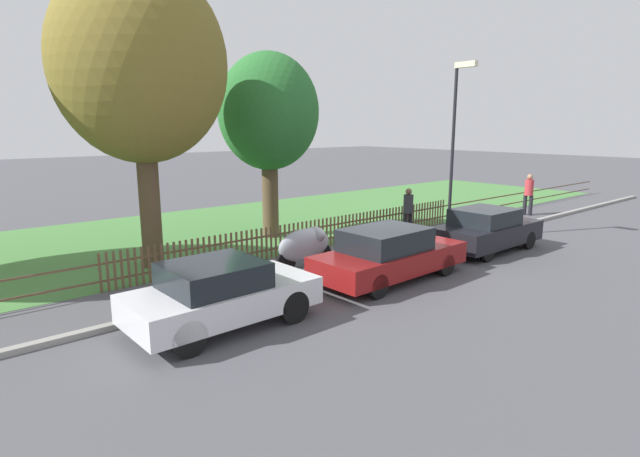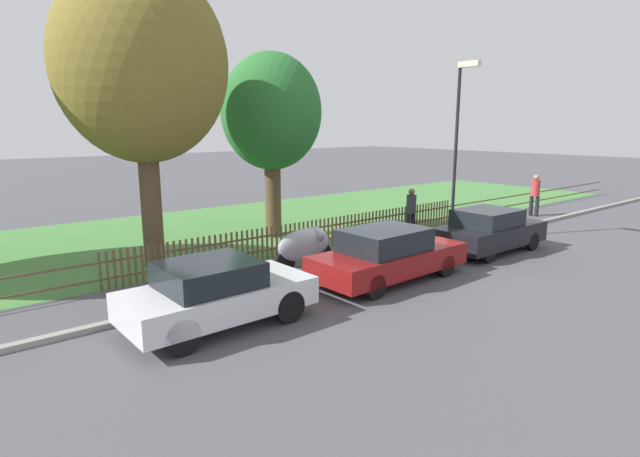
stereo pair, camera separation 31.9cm
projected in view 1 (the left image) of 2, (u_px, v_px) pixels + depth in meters
The scene contains 13 objects.
ground_plane at pixel (372, 265), 14.33m from camera, with size 120.00×120.00×0.00m, color #4C4C51.
kerb_stone at pixel (370, 262), 14.40m from camera, with size 41.98×0.20×0.12m, color gray.
grass_strip at pixel (238, 226), 19.85m from camera, with size 41.98×9.76×0.01m, color #477F3D.
park_fence at pixel (317, 234), 16.11m from camera, with size 41.98×0.05×0.98m.
parked_car_silver_hatchback at pixel (221, 293), 9.81m from camera, with size 3.76×1.83×1.34m.
parked_car_black_saloon at pixel (389, 254), 12.83m from camera, with size 4.43×1.85×1.38m.
parked_car_navy_estate at pixel (486, 229), 15.87m from camera, with size 3.93×1.74×1.37m.
covered_motorcycle at pixel (306, 245), 13.81m from camera, with size 1.96×0.72×1.15m.
tree_behind_motorcycle at pixel (140, 65), 13.09m from camera, with size 4.54×4.54×8.14m.
tree_mid_park at pixel (269, 113), 17.13m from camera, with size 3.47×3.47×6.40m.
pedestrian_near_fence at pixel (529, 192), 22.14m from camera, with size 0.41×0.42×1.83m.
pedestrian_by_lamp at pixel (408, 209), 17.95m from camera, with size 0.40×0.40×1.73m.
street_lamp at pixel (456, 132), 16.77m from camera, with size 0.20×0.79×5.97m.
Camera 1 is at (-10.08, -9.58, 3.93)m, focal length 28.00 mm.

